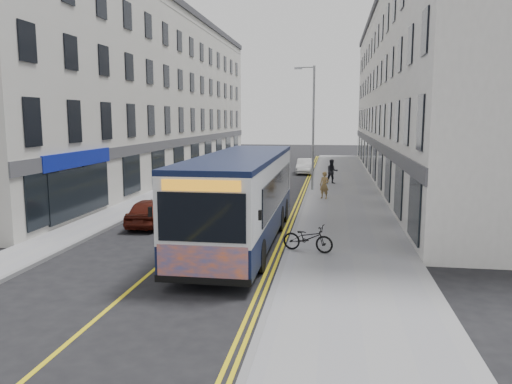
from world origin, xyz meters
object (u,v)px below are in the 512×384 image
(car_maroon, at_px, (151,212))
(bicycle, at_px, (308,238))
(streetlamp, at_px, (312,124))
(pedestrian_far, at_px, (332,172))
(car_white, at_px, (305,166))
(city_bus, at_px, (242,195))
(pedestrian_near, at_px, (324,185))

(car_maroon, bearing_deg, bicycle, 149.46)
(streetlamp, height_order, car_maroon, streetlamp)
(pedestrian_far, distance_m, car_white, 7.68)
(city_bus, relative_size, pedestrian_far, 6.81)
(city_bus, height_order, pedestrian_near, city_bus)
(city_bus, xyz_separation_m, pedestrian_near, (2.94, 10.45, -0.96))
(city_bus, relative_size, car_white, 3.06)
(bicycle, bearing_deg, car_white, 19.06)
(pedestrian_near, relative_size, car_white, 0.41)
(bicycle, bearing_deg, streetlamp, 17.76)
(streetlamp, height_order, car_white, streetlamp)
(city_bus, xyz_separation_m, bicycle, (2.58, -1.25, -1.26))
(bicycle, height_order, car_white, car_white)
(pedestrian_far, relative_size, car_maroon, 0.47)
(car_maroon, bearing_deg, pedestrian_far, -121.46)
(city_bus, distance_m, car_maroon, 5.34)
(streetlamp, height_order, pedestrian_far, streetlamp)
(city_bus, bearing_deg, streetlamp, 81.70)
(city_bus, distance_m, bicycle, 3.14)
(pedestrian_far, bearing_deg, bicycle, -105.20)
(bicycle, distance_m, car_maroon, 8.07)
(city_bus, distance_m, pedestrian_far, 17.49)
(bicycle, distance_m, pedestrian_near, 11.71)
(pedestrian_far, bearing_deg, pedestrian_near, -106.39)
(streetlamp, height_order, bicycle, streetlamp)
(bicycle, relative_size, pedestrian_near, 1.17)
(streetlamp, bearing_deg, city_bus, -98.30)
(pedestrian_near, xyz_separation_m, pedestrian_far, (0.42, 6.69, 0.08))
(streetlamp, bearing_deg, car_maroon, -119.99)
(pedestrian_near, height_order, pedestrian_far, pedestrian_far)
(city_bus, relative_size, bicycle, 6.43)
(streetlamp, height_order, pedestrian_near, streetlamp)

